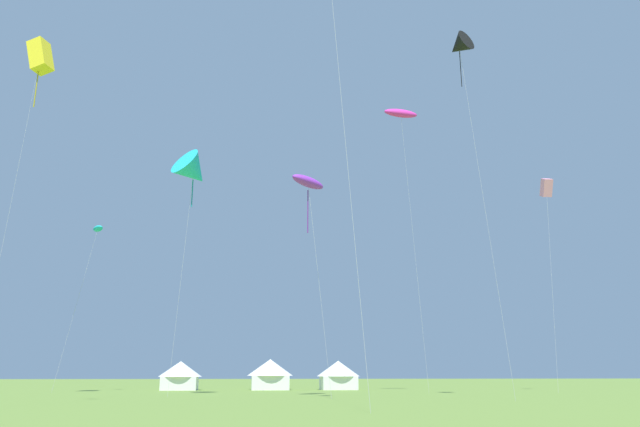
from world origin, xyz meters
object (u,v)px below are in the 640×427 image
at_px(kite_cyan_parafoil, 98,229).
at_px(kite_pink_box, 546,188).
at_px(kite_yellow_box, 40,57).
at_px(festival_tent_center, 338,374).
at_px(kite_cyan_delta, 194,171).
at_px(kite_purple_parafoil, 308,182).
at_px(kite_black_delta, 459,46).
at_px(kite_magenta_parafoil, 401,114).
at_px(festival_tent_right, 180,374).
at_px(festival_tent_left, 270,373).

height_order(kite_cyan_parafoil, kite_pink_box, kite_pink_box).
relative_size(kite_yellow_box, festival_tent_center, 6.33).
distance_m(kite_cyan_delta, kite_cyan_parafoil, 16.61).
height_order(kite_purple_parafoil, kite_black_delta, kite_black_delta).
bearing_deg(festival_tent_center, kite_cyan_delta, -129.91).
bearing_deg(kite_pink_box, kite_yellow_box, -171.36).
relative_size(kite_cyan_parafoil, kite_magenta_parafoil, 0.58).
xyz_separation_m(kite_yellow_box, kite_pink_box, (49.90, 7.58, -7.85)).
relative_size(kite_cyan_delta, festival_tent_center, 4.29).
bearing_deg(kite_magenta_parafoil, kite_yellow_box, -169.00).
xyz_separation_m(kite_yellow_box, kite_black_delta, (35.03, -8.38, -1.42)).
bearing_deg(festival_tent_right, kite_yellow_box, -122.76).
bearing_deg(festival_tent_center, kite_yellow_box, -147.75).
bearing_deg(kite_black_delta, kite_magenta_parafoil, 93.66).
distance_m(kite_yellow_box, kite_purple_parafoil, 26.67).
distance_m(kite_cyan_delta, kite_black_delta, 24.46).
distance_m(festival_tent_right, festival_tent_center, 17.22).
height_order(kite_cyan_delta, festival_tent_center, kite_cyan_delta).
relative_size(kite_black_delta, kite_pink_box, 1.30).
height_order(kite_yellow_box, festival_tent_center, kite_yellow_box).
xyz_separation_m(kite_cyan_parafoil, kite_black_delta, (31.88, -21.00, 11.07)).
distance_m(kite_pink_box, festival_tent_right, 43.97).
bearing_deg(kite_purple_parafoil, kite_cyan_parafoil, 138.96).
distance_m(kite_cyan_delta, festival_tent_right, 24.95).
relative_size(kite_magenta_parafoil, festival_tent_center, 6.03).
distance_m(festival_tent_left, festival_tent_center, 7.56).
xyz_separation_m(kite_cyan_delta, festival_tent_right, (-1.98, 18.23, -16.92)).
distance_m(kite_cyan_delta, festival_tent_left, 25.95).
bearing_deg(kite_pink_box, kite_cyan_delta, -168.26).
bearing_deg(kite_magenta_parafoil, kite_pink_box, 3.48).
bearing_deg(kite_purple_parafoil, kite_yellow_box, 168.23).
bearing_deg(festival_tent_center, kite_black_delta, -77.27).
height_order(kite_yellow_box, kite_black_delta, kite_yellow_box).
xyz_separation_m(kite_purple_parafoil, kite_pink_box, (26.70, 12.42, 4.39)).
bearing_deg(kite_magenta_parafoil, festival_tent_right, 152.35).
distance_m(kite_magenta_parafoil, kite_pink_box, 17.46).
xyz_separation_m(festival_tent_right, festival_tent_center, (17.22, 0.00, 0.05)).
bearing_deg(kite_pink_box, festival_tent_center, 152.86).
distance_m(kite_cyan_parafoil, kite_black_delta, 39.74).
distance_m(kite_cyan_delta, kite_pink_box, 36.98).
distance_m(kite_yellow_box, kite_magenta_parafoil, 34.71).
relative_size(kite_pink_box, festival_tent_center, 4.58).
bearing_deg(festival_tent_center, kite_magenta_parafoil, -66.55).
distance_m(kite_purple_parafoil, kite_pink_box, 29.77).
bearing_deg(kite_black_delta, festival_tent_left, 116.98).
height_order(kite_cyan_parafoil, festival_tent_center, kite_cyan_parafoil).
bearing_deg(festival_tent_left, kite_black_delta, -63.02).
bearing_deg(festival_tent_right, kite_magenta_parafoil, -27.65).
xyz_separation_m(kite_cyan_delta, festival_tent_center, (15.24, 18.23, -16.87)).
relative_size(kite_pink_box, festival_tent_right, 4.71).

